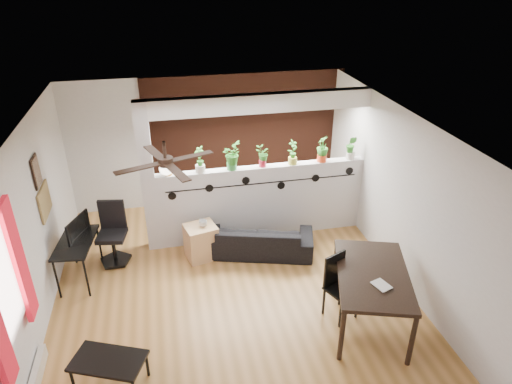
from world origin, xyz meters
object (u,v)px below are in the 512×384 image
Objects in this scene: potted_plant_3 at (263,156)px; potted_plant_5 at (322,148)px; dining_table at (372,278)px; computer_desk at (76,245)px; cube_shelf at (201,242)px; potted_plant_2 at (232,156)px; potted_plant_1 at (200,159)px; folding_chair at (338,280)px; coffee_table at (108,362)px; office_chair at (113,237)px; potted_plant_6 at (351,147)px; sofa at (259,239)px; potted_plant_4 at (293,152)px; cup at (203,223)px; potted_plant_0 at (167,164)px; ceiling_fan at (166,164)px.

potted_plant_3 is 1.05m from potted_plant_5.
potted_plant_3 is 2.78m from dining_table.
potted_plant_5 reaches higher than computer_desk.
dining_table is (2.07, -2.02, 0.44)m from cube_shelf.
potted_plant_1 is at bearing 180.00° from potted_plant_2.
cube_shelf is 2.46m from folding_chair.
potted_plant_2 is 3.66m from coffee_table.
computer_desk is at bearing -170.70° from potted_plant_5.
folding_chair is at bearing -32.20° from office_chair.
computer_desk is at bearing -141.63° from office_chair.
potted_plant_6 is at bearing -0.00° from potted_plant_1.
potted_plant_5 is 2.51m from folding_chair.
potted_plant_6 is 0.25× the size of sofa.
potted_plant_5 is 0.53m from potted_plant_6.
potted_plant_4 is 1.93m from cup.
potted_plant_0 is 2.63m from potted_plant_5.
folding_chair is (0.55, -2.23, -0.98)m from potted_plant_3.
sofa is 12.76× the size of cup.
office_chair is at bearing -169.48° from potted_plant_1.
computer_desk is at bearing -167.57° from potted_plant_3.
cup is 0.13× the size of office_chair.
potted_plant_1 reaches higher than potted_plant_0.
dining_table reaches higher than coffee_table.
potted_plant_3 reaches higher than computer_desk.
office_chair is (-1.45, 0.20, -0.19)m from cup.
ceiling_fan is 2.67× the size of potted_plant_1.
cup is 1.96m from computer_desk.
potted_plant_6 reaches higher than folding_chair.
potted_plant_6 is 0.25× the size of dining_table.
potted_plant_4 is (1.05, 0.00, -0.02)m from potted_plant_2.
potted_plant_1 is 1.25× the size of potted_plant_3.
potted_plant_2 is at bearing 180.00° from potted_plant_5.
computer_desk is at bearing -155.43° from potted_plant_0.
computer_desk is at bearing 156.56° from folding_chair.
potted_plant_4 is at bearing 90.69° from folding_chair.
cup is (0.05, 0.00, 0.35)m from cube_shelf.
cube_shelf is 2.93m from dining_table.
potted_plant_0 reaches higher than coffee_table.
ceiling_fan is 2.81m from folding_chair.
potted_plant_2 is 0.53m from potted_plant_3.
office_chair is at bearing -172.17° from potted_plant_2.
potted_plant_2 is at bearing 180.00° from potted_plant_3.
cup is (-1.10, -0.48, -0.89)m from potted_plant_3.
cup is 0.14× the size of folding_chair.
office_chair is 1.09× the size of folding_chair.
potted_plant_4 is 0.25× the size of dining_table.
folding_chair reaches higher than computer_desk.
potted_plant_4 is 0.25× the size of sofa.
sofa is (-0.71, -0.54, -1.32)m from potted_plant_4.
ceiling_fan reaches higher than cube_shelf.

